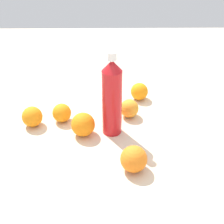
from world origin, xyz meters
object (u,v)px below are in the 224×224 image
water_bottle (112,97)px  orange_4 (139,91)px  orange_3 (129,108)px  orange_5 (83,125)px  orange_2 (32,117)px  orange_1 (134,159)px  orange_0 (62,113)px

water_bottle → orange_4: bearing=16.1°
water_bottle → orange_3: (0.07, 0.10, -0.10)m
water_bottle → orange_5: water_bottle is taller
orange_2 → orange_3: size_ratio=1.06×
orange_2 → orange_1: bearing=-34.3°
orange_4 → orange_0: bearing=-152.1°
orange_2 → orange_5: orange_5 is taller
orange_1 → orange_3: orange_1 is taller
water_bottle → orange_4: size_ratio=4.20×
orange_0 → orange_1: orange_1 is taller
orange_0 → orange_2: (-0.10, -0.03, 0.00)m
orange_4 → orange_5: bearing=-131.3°
orange_3 → orange_4: same height
water_bottle → orange_1: (0.06, -0.19, -0.10)m
orange_1 → orange_5: 0.24m
water_bottle → orange_0: water_bottle is taller
orange_1 → orange_2: orange_1 is taller
orange_2 → orange_0: bearing=15.3°
orange_3 → orange_1: bearing=-90.8°
orange_4 → orange_3: bearing=-110.5°
water_bottle → orange_5: (-0.10, -0.02, -0.10)m
orange_2 → orange_5: size_ratio=0.89×
orange_0 → water_bottle: bearing=-20.6°
orange_4 → orange_5: orange_5 is taller
orange_3 → orange_4: (0.05, 0.13, 0.00)m
orange_3 → orange_5: bearing=-145.7°
orange_3 → orange_4: size_ratio=0.99×
orange_4 → orange_5: size_ratio=0.85×
orange_1 → orange_2: 0.42m
orange_1 → orange_5: size_ratio=0.98×
water_bottle → orange_5: bearing=142.6°
orange_1 → orange_0: bearing=132.7°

